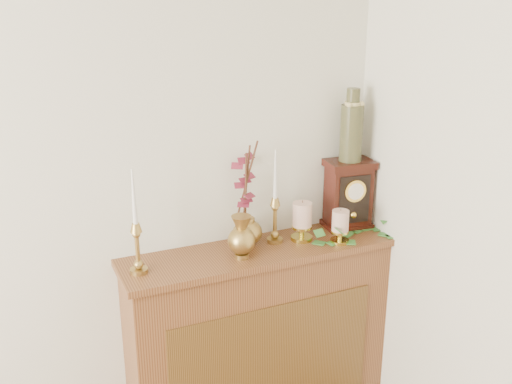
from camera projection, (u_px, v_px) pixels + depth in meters
name	position (u px, v px, depth m)	size (l,w,h in m)	color
console_shelf	(259.00, 345.00, 2.79)	(1.24, 0.34, 0.93)	brown
candlestick_left	(137.00, 240.00, 2.36)	(0.07, 0.07, 0.44)	#B68D49
candlestick_center	(275.00, 213.00, 2.65)	(0.07, 0.07, 0.43)	#B68D49
bud_vase	(242.00, 238.00, 2.51)	(0.12, 0.12, 0.19)	#B68D49
ginger_jar	(245.00, 196.00, 2.63)	(0.20, 0.21, 0.49)	#B68D49
pillar_candle_left	(302.00, 219.00, 2.69)	(0.10, 0.10, 0.19)	gold
pillar_candle_right	(340.00, 225.00, 2.66)	(0.08, 0.08, 0.16)	gold
ivy_garland	(337.00, 239.00, 2.69)	(0.44, 0.21, 0.09)	#38772D
mantel_clock	(348.00, 195.00, 2.82)	(0.23, 0.18, 0.33)	#39100B
ceramic_vase	(352.00, 129.00, 2.72)	(0.10, 0.10, 0.33)	#193223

